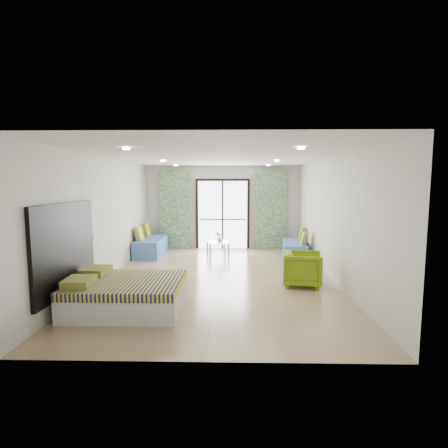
{
  "coord_description": "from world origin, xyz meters",
  "views": [
    {
      "loc": [
        0.31,
        -7.68,
        2.11
      ],
      "look_at": [
        0.12,
        0.66,
        1.15
      ],
      "focal_mm": 28.0,
      "sensor_mm": 36.0,
      "label": 1
    }
  ],
  "objects_px": {
    "bed": "(126,294)",
    "daybed_left": "(151,245)",
    "daybed_right": "(295,249)",
    "coffee_table": "(218,243)",
    "armchair": "(303,267)"
  },
  "relations": [
    {
      "from": "bed",
      "to": "daybed_left",
      "type": "xyz_separation_m",
      "value": [
        -0.64,
        4.59,
        0.01
      ]
    },
    {
      "from": "daybed_right",
      "to": "coffee_table",
      "type": "distance_m",
      "value": 2.25
    },
    {
      "from": "daybed_right",
      "to": "armchair",
      "type": "relative_size",
      "value": 2.23
    },
    {
      "from": "coffee_table",
      "to": "armchair",
      "type": "relative_size",
      "value": 0.94
    },
    {
      "from": "bed",
      "to": "armchair",
      "type": "xyz_separation_m",
      "value": [
        3.26,
        1.48,
        0.13
      ]
    },
    {
      "from": "bed",
      "to": "daybed_right",
      "type": "xyz_separation_m",
      "value": [
        3.59,
        4.2,
        -0.01
      ]
    },
    {
      "from": "daybed_right",
      "to": "armchair",
      "type": "xyz_separation_m",
      "value": [
        -0.33,
        -2.72,
        0.13
      ]
    },
    {
      "from": "daybed_left",
      "to": "armchair",
      "type": "distance_m",
      "value": 4.99
    },
    {
      "from": "bed",
      "to": "daybed_left",
      "type": "bearing_deg",
      "value": 97.95
    },
    {
      "from": "daybed_right",
      "to": "coffee_table",
      "type": "xyz_separation_m",
      "value": [
        -2.22,
        0.29,
        0.11
      ]
    },
    {
      "from": "daybed_right",
      "to": "armchair",
      "type": "height_order",
      "value": "daybed_right"
    },
    {
      "from": "daybed_right",
      "to": "armchair",
      "type": "bearing_deg",
      "value": -89.61
    },
    {
      "from": "coffee_table",
      "to": "armchair",
      "type": "xyz_separation_m",
      "value": [
        1.89,
        -3.01,
        0.03
      ]
    },
    {
      "from": "bed",
      "to": "daybed_right",
      "type": "height_order",
      "value": "daybed_right"
    },
    {
      "from": "daybed_right",
      "to": "daybed_left",
      "type": "bearing_deg",
      "value": -177.95
    }
  ]
}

